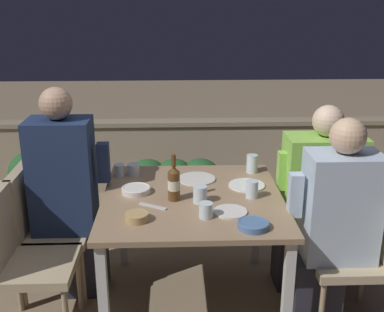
{
  "coord_description": "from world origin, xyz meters",
  "views": [
    {
      "loc": [
        -0.1,
        -2.54,
        1.83
      ],
      "look_at": [
        0.0,
        0.08,
        0.94
      ],
      "focal_mm": 45.0,
      "sensor_mm": 36.0,
      "label": 1
    }
  ],
  "objects": [
    {
      "name": "chair_right_far",
      "position": [
        0.98,
        0.2,
        0.51
      ],
      "size": [
        0.43,
        0.42,
        0.84
      ],
      "color": "tan",
      "rests_on": "ground_plane"
    },
    {
      "name": "glass_cup_0",
      "position": [
        0.04,
        -0.08,
        0.77
      ],
      "size": [
        0.08,
        0.08,
        0.09
      ],
      "color": "silver",
      "rests_on": "dining_table"
    },
    {
      "name": "chair_left_near",
      "position": [
        -0.95,
        -0.21,
        0.51
      ],
      "size": [
        0.43,
        0.42,
        0.84
      ],
      "color": "tan",
      "rests_on": "ground_plane"
    },
    {
      "name": "plate_2",
      "position": [
        0.33,
        0.15,
        0.72
      ],
      "size": [
        0.22,
        0.22,
        0.01
      ],
      "color": "white",
      "rests_on": "dining_table"
    },
    {
      "name": "chair_left_far",
      "position": [
        -0.94,
        0.18,
        0.51
      ],
      "size": [
        0.43,
        0.42,
        0.84
      ],
      "color": "tan",
      "rests_on": "ground_plane"
    },
    {
      "name": "glass_cup_2",
      "position": [
        -0.36,
        0.36,
        0.76
      ],
      "size": [
        0.08,
        0.08,
        0.08
      ],
      "color": "silver",
      "rests_on": "dining_table"
    },
    {
      "name": "person_blue_shirt",
      "position": [
        0.76,
        -0.21,
        0.62
      ],
      "size": [
        0.48,
        0.26,
        1.23
      ],
      "color": "#282833",
      "rests_on": "ground_plane"
    },
    {
      "name": "potted_plant",
      "position": [
        -1.19,
        0.94,
        0.43
      ],
      "size": [
        0.35,
        0.35,
        0.69
      ],
      "color": "#B2A899",
      "rests_on": "ground_plane"
    },
    {
      "name": "glass_cup_3",
      "position": [
        0.34,
        -0.03,
        0.77
      ],
      "size": [
        0.07,
        0.07,
        0.1
      ],
      "color": "silver",
      "rests_on": "dining_table"
    },
    {
      "name": "dining_table",
      "position": [
        0.0,
        0.0,
        0.64
      ],
      "size": [
        1.03,
        1.05,
        0.72
      ],
      "color": "#937556",
      "rests_on": "ground_plane"
    },
    {
      "name": "plate_0",
      "position": [
        0.19,
        -0.22,
        0.72
      ],
      "size": [
        0.18,
        0.18,
        0.01
      ],
      "color": "silver",
      "rests_on": "dining_table"
    },
    {
      "name": "glass_cup_4",
      "position": [
        -0.45,
        0.34,
        0.76
      ],
      "size": [
        0.07,
        0.07,
        0.08
      ],
      "color": "silver",
      "rests_on": "dining_table"
    },
    {
      "name": "person_navy_jumper",
      "position": [
        -0.75,
        0.18,
        0.67
      ],
      "size": [
        0.47,
        0.26,
        1.33
      ],
      "color": "#282833",
      "rests_on": "ground_plane"
    },
    {
      "name": "bowl_1",
      "position": [
        0.29,
        -0.4,
        0.74
      ],
      "size": [
        0.16,
        0.16,
        0.04
      ],
      "color": "#4C709E",
      "rests_on": "dining_table"
    },
    {
      "name": "bowl_0",
      "position": [
        -0.3,
        -0.3,
        0.74
      ],
      "size": [
        0.12,
        0.12,
        0.04
      ],
      "color": "tan",
      "rests_on": "dining_table"
    },
    {
      "name": "chair_right_near",
      "position": [
        0.95,
        -0.21,
        0.51
      ],
      "size": [
        0.43,
        0.42,
        0.84
      ],
      "color": "tan",
      "rests_on": "ground_plane"
    },
    {
      "name": "plate_1",
      "position": [
        0.04,
        0.26,
        0.72
      ],
      "size": [
        0.23,
        0.23,
        0.01
      ],
      "color": "silver",
      "rests_on": "dining_table"
    },
    {
      "name": "bowl_2",
      "position": [
        -0.33,
        0.07,
        0.74
      ],
      "size": [
        0.17,
        0.17,
        0.03
      ],
      "color": "silver",
      "rests_on": "dining_table"
    },
    {
      "name": "glass_cup_5",
      "position": [
        0.06,
        -0.27,
        0.76
      ],
      "size": [
        0.07,
        0.07,
        0.08
      ],
      "color": "silver",
      "rests_on": "dining_table"
    },
    {
      "name": "glass_cup_1",
      "position": [
        0.4,
        0.38,
        0.78
      ],
      "size": [
        0.07,
        0.07,
        0.12
      ],
      "color": "silver",
      "rests_on": "dining_table"
    },
    {
      "name": "parapet_wall",
      "position": [
        0.0,
        1.84,
        0.35
      ],
      "size": [
        9.0,
        0.18,
        0.69
      ],
      "color": "gray",
      "rests_on": "ground_plane"
    },
    {
      "name": "fork_0",
      "position": [
        -0.22,
        -0.13,
        0.72
      ],
      "size": [
        0.16,
        0.1,
        0.01
      ],
      "color": "silver",
      "rests_on": "dining_table"
    },
    {
      "name": "planter_hedge",
      "position": [
        -0.11,
        1.0,
        0.33
      ],
      "size": [
        0.76,
        0.47,
        0.59
      ],
      "color": "brown",
      "rests_on": "ground_plane"
    },
    {
      "name": "person_green_blouse",
      "position": [
        0.78,
        0.2,
        0.6
      ],
      "size": [
        0.52,
        0.26,
        1.2
      ],
      "color": "#282833",
      "rests_on": "ground_plane"
    },
    {
      "name": "ground_plane",
      "position": [
        0.0,
        0.0,
        0.0
      ],
      "size": [
        16.0,
        16.0,
        0.0
      ],
      "primitive_type": "plane",
      "color": "#847056"
    },
    {
      "name": "beer_bottle",
      "position": [
        -0.11,
        -0.04,
        0.82
      ],
      "size": [
        0.07,
        0.07,
        0.27
      ],
      "color": "brown",
      "rests_on": "dining_table"
    }
  ]
}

